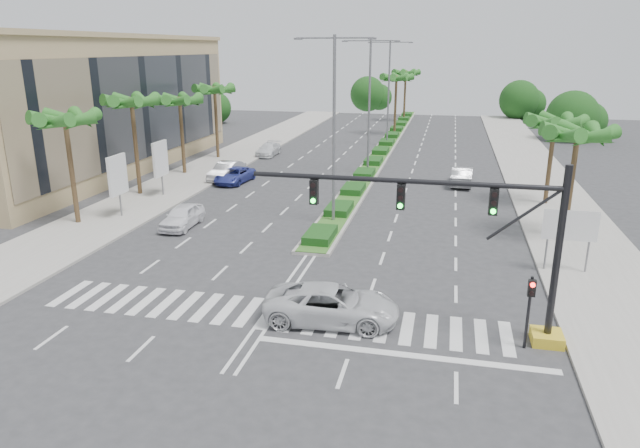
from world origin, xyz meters
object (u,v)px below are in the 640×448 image
(car_crossing, at_px, (332,304))
(car_parked_c, at_px, (235,175))
(car_parked_a, at_px, (182,216))
(car_parked_d, at_px, (269,149))
(car_right, at_px, (462,176))
(car_parked_b, at_px, (227,171))

(car_crossing, bearing_deg, car_parked_c, 25.90)
(car_parked_c, bearing_deg, car_parked_a, -78.67)
(car_parked_a, bearing_deg, car_parked_d, 94.14)
(car_parked_a, bearing_deg, car_parked_c, 94.55)
(car_parked_a, relative_size, car_right, 0.89)
(car_parked_c, height_order, car_right, car_right)
(car_right, bearing_deg, car_parked_c, 13.69)
(car_parked_c, distance_m, car_crossing, 27.33)
(car_parked_b, height_order, car_parked_d, car_parked_b)
(car_parked_b, distance_m, car_parked_c, 1.47)
(car_parked_a, distance_m, car_crossing, 16.43)
(car_right, bearing_deg, car_parked_a, 45.62)
(car_parked_c, xyz_separation_m, car_parked_d, (-1.11, 13.07, 0.01))
(car_parked_b, relative_size, car_right, 0.99)
(car_parked_a, height_order, car_parked_c, car_parked_a)
(car_parked_b, bearing_deg, car_crossing, -54.64)
(car_crossing, bearing_deg, car_parked_b, 26.88)
(car_parked_b, distance_m, car_crossing, 28.71)
(car_parked_a, distance_m, car_parked_c, 12.85)
(car_parked_d, relative_size, car_crossing, 0.80)
(car_parked_b, relative_size, car_parked_c, 1.02)
(car_parked_b, xyz_separation_m, car_parked_c, (1.11, -0.95, -0.13))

